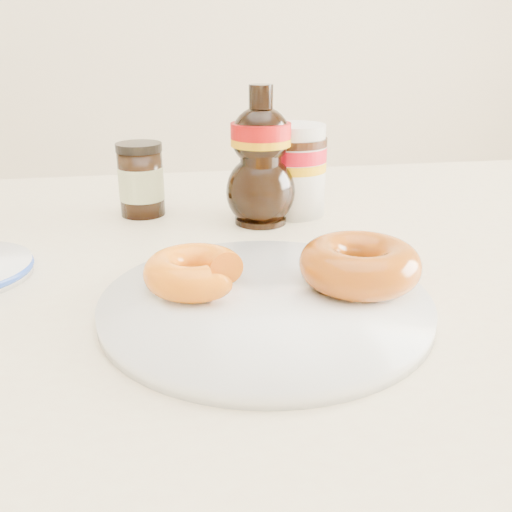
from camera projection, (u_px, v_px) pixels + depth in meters
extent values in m
cube|color=beige|center=(261.00, 273.00, 0.66)|extent=(1.40, 0.90, 0.04)
cylinder|color=#C6B28C|center=(512.00, 348.00, 1.23)|extent=(0.06, 0.06, 0.71)
cylinder|color=white|center=(265.00, 304.00, 0.52)|extent=(0.30, 0.30, 0.01)
torus|color=white|center=(265.00, 302.00, 0.52)|extent=(0.30, 0.30, 0.01)
torus|color=orange|center=(194.00, 272.00, 0.53)|extent=(0.11, 0.11, 0.03)
torus|color=#983009|center=(360.00, 264.00, 0.54)|extent=(0.15, 0.15, 0.04)
cylinder|color=white|center=(294.00, 178.00, 0.79)|extent=(0.09, 0.09, 0.10)
cylinder|color=maroon|center=(294.00, 154.00, 0.78)|extent=(0.09, 0.09, 0.02)
cylinder|color=#D89905|center=(294.00, 166.00, 0.78)|extent=(0.09, 0.09, 0.01)
cylinder|color=black|center=(295.00, 141.00, 0.77)|extent=(0.09, 0.09, 0.01)
cylinder|color=white|center=(295.00, 132.00, 0.77)|extent=(0.08, 0.08, 0.02)
cylinder|color=black|center=(141.00, 183.00, 0.79)|extent=(0.06, 0.06, 0.09)
cylinder|color=beige|center=(141.00, 183.00, 0.79)|extent=(0.06, 0.06, 0.05)
cylinder|color=black|center=(139.00, 147.00, 0.77)|extent=(0.06, 0.06, 0.01)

